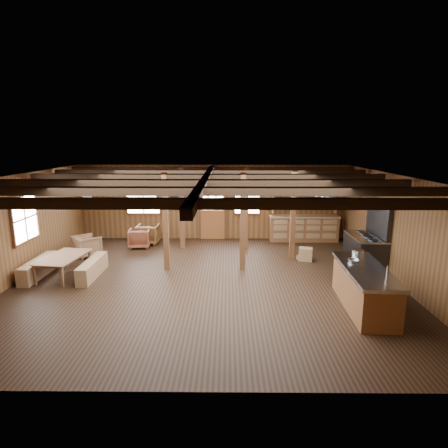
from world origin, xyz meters
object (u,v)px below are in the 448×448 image
Objects in this scene: armchair_b at (148,234)px; armchair_c at (87,246)px; kitchen_island at (364,288)px; dining_table at (65,266)px; armchair_a at (139,238)px; commercial_range at (367,246)px.

armchair_b is 2.26m from armchair_c.
kitchen_island is 3.27× the size of armchair_b.
armchair_b reaches higher than dining_table.
dining_table is (-7.50, 1.94, -0.19)m from kitchen_island.
armchair_c is (-7.59, 3.79, -0.13)m from kitchen_island.
kitchen_island is at bearing -97.39° from dining_table.
armchair_a is 1.79m from armchair_c.
armchair_b is (-6.97, 2.56, -0.30)m from commercial_range.
kitchen_island is 7.79m from armchair_a.
armchair_a is at bearing 70.63° from armchair_b.
armchair_c is (-0.09, 1.85, 0.06)m from dining_table.
armchair_a reaches higher than dining_table.
armchair_a is at bearing -18.48° from dining_table.
kitchen_island is at bearing 136.33° from armchair_a.
armchair_c is at bearing 44.45° from armchair_b.
kitchen_island is 3.36× the size of armchair_c.
commercial_range reaches higher than armchair_a.
kitchen_island reaches higher than armchair_b.
dining_table is at bearing 137.78° from armchair_c.
armchair_b is (1.58, 3.38, 0.07)m from dining_table.
commercial_range is at bearing -77.40° from dining_table.
armchair_a is (1.38, 2.88, 0.04)m from dining_table.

